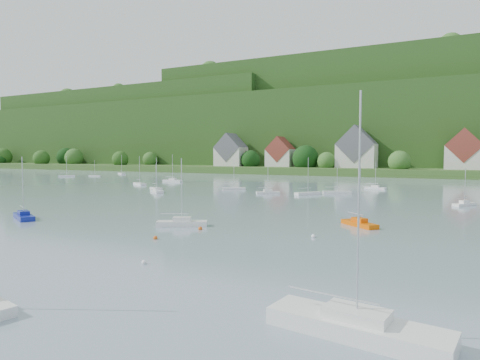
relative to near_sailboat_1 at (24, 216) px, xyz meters
The scene contains 15 objects.
far_shore_strip 156.51m from the near_sailboat_1, 86.17° to the left, with size 600.00×60.00×3.00m, color #345620.
forested_ridge 226.11m from the near_sailboat_1, 87.23° to the left, with size 620.00×181.22×69.89m.
village_building_0 150.20m from the near_sailboat_1, 107.28° to the left, with size 14.00×10.40×16.00m.
village_building_1 146.70m from the near_sailboat_1, 97.67° to the left, with size 12.00×9.36×14.00m.
village_building_2 145.32m from the near_sailboat_1, 83.88° to the left, with size 16.00×11.44×18.00m.
village_building_3 152.86m from the near_sailboat_1, 68.69° to the left, with size 13.00×10.40×15.50m.
near_sailboat_1 is the anchor object (origin of this frame).
near_sailboat_3 22.72m from the near_sailboat_1, 12.65° to the left, with size 6.15×4.38×8.19m.
near_sailboat_4 50.11m from the near_sailboat_1, 19.53° to the right, with size 8.86×3.61×11.61m.
near_sailboat_5 43.88m from the near_sailboat_1, 19.30° to the left, with size 5.02×4.63×7.21m.
mooring_buoy_1 31.48m from the near_sailboat_1, 20.26° to the right, with size 0.41×0.41×0.41m, color white.
mooring_buoy_2 25.79m from the near_sailboat_1, ahead, with size 0.49×0.49×0.49m, color #DC5B18.
mooring_buoy_3 24.42m from the near_sailboat_1, ahead, with size 0.45×0.45×0.45m, color #DC5B18.
mooring_buoy_4 38.83m from the near_sailboat_1, ahead, with size 0.45×0.45×0.45m, color white.
far_sailboat_cluster 69.80m from the near_sailboat_1, 78.75° to the left, with size 203.81×67.87×8.71m.
Camera 1 is at (40.52, 7.29, 8.67)m, focal length 31.22 mm.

